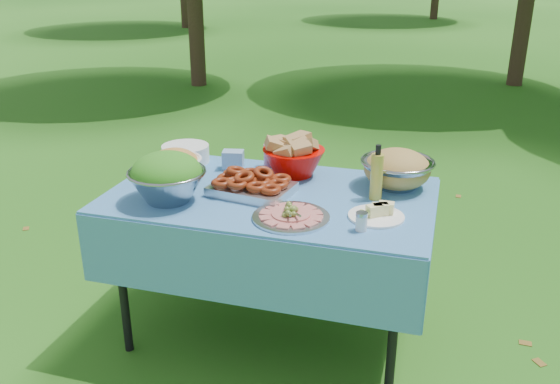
# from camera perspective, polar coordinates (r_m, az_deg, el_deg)

# --- Properties ---
(ground) EXTENTS (80.00, 80.00, 0.00)m
(ground) POSITION_cam_1_polar(r_m,az_deg,el_deg) (3.07, -0.83, -13.40)
(ground) COLOR #103D0B
(ground) RESTS_ON ground
(picnic_table) EXTENTS (1.46, 0.86, 0.76)m
(picnic_table) POSITION_cam_1_polar(r_m,az_deg,el_deg) (2.87, -0.87, -7.19)
(picnic_table) COLOR #84D7FF
(picnic_table) RESTS_ON ground
(salad_bowl) EXTENTS (0.39, 0.39, 0.22)m
(salad_bowl) POSITION_cam_1_polar(r_m,az_deg,el_deg) (2.63, -10.83, 1.42)
(salad_bowl) COLOR #9C9DA3
(salad_bowl) RESTS_ON picnic_table
(pasta_bowl_white) EXTENTS (0.29, 0.29, 0.15)m
(pasta_bowl_white) POSITION_cam_1_polar(r_m,az_deg,el_deg) (2.91, -10.16, 2.70)
(pasta_bowl_white) COLOR white
(pasta_bowl_white) RESTS_ON picnic_table
(plate_stack) EXTENTS (0.32, 0.32, 0.09)m
(plate_stack) POSITION_cam_1_polar(r_m,az_deg,el_deg) (3.14, -9.08, 3.68)
(plate_stack) COLOR white
(plate_stack) RESTS_ON picnic_table
(wipes_box) EXTENTS (0.12, 0.10, 0.09)m
(wipes_box) POSITION_cam_1_polar(r_m,az_deg,el_deg) (3.01, -4.53, 3.10)
(wipes_box) COLOR #8CB5E2
(wipes_box) RESTS_ON picnic_table
(sanitizer_bottle) EXTENTS (0.05, 0.05, 0.14)m
(sanitizer_bottle) POSITION_cam_1_polar(r_m,az_deg,el_deg) (3.03, -1.11, 3.80)
(sanitizer_bottle) COLOR pink
(sanitizer_bottle) RESTS_ON picnic_table
(bread_bowl) EXTENTS (0.34, 0.34, 0.20)m
(bread_bowl) POSITION_cam_1_polar(r_m,az_deg,el_deg) (2.90, 1.32, 3.57)
(bread_bowl) COLOR #D70600
(bread_bowl) RESTS_ON picnic_table
(pasta_bowl_steel) EXTENTS (0.42, 0.42, 0.18)m
(pasta_bowl_steel) POSITION_cam_1_polar(r_m,az_deg,el_deg) (2.81, 11.21, 2.26)
(pasta_bowl_steel) COLOR #9C9DA3
(pasta_bowl_steel) RESTS_ON picnic_table
(fried_tray) EXTENTS (0.39, 0.30, 0.08)m
(fried_tray) POSITION_cam_1_polar(r_m,az_deg,el_deg) (2.69, -2.73, 0.68)
(fried_tray) COLOR silver
(fried_tray) RESTS_ON picnic_table
(charcuterie_platter) EXTENTS (0.40, 0.40, 0.07)m
(charcuterie_platter) POSITION_cam_1_polar(r_m,az_deg,el_deg) (2.43, 1.07, -1.77)
(charcuterie_platter) COLOR silver
(charcuterie_platter) RESTS_ON picnic_table
(oil_bottle) EXTENTS (0.07, 0.07, 0.25)m
(oil_bottle) POSITION_cam_1_polar(r_m,az_deg,el_deg) (2.63, 9.31, 1.88)
(oil_bottle) COLOR gold
(oil_bottle) RESTS_ON picnic_table
(cheese_plate) EXTENTS (0.31, 0.31, 0.06)m
(cheese_plate) POSITION_cam_1_polar(r_m,az_deg,el_deg) (2.48, 9.28, -1.77)
(cheese_plate) COLOR white
(cheese_plate) RESTS_ON picnic_table
(shaker) EXTENTS (0.05, 0.05, 0.08)m
(shaker) POSITION_cam_1_polar(r_m,az_deg,el_deg) (2.35, 7.85, -2.83)
(shaker) COLOR white
(shaker) RESTS_ON picnic_table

